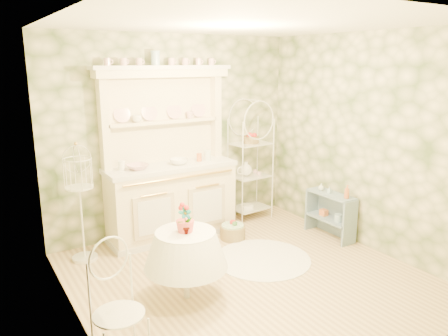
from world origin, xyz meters
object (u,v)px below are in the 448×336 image
side_shelf (330,216)px  round_table (186,269)px  cafe_chair (119,312)px  birdcage_stand (80,202)px  kitchen_dresser (170,155)px  floor_basket (233,231)px  bakers_rack (250,165)px

side_shelf → round_table: round_table is taller
cafe_chair → birdcage_stand: birdcage_stand is taller
side_shelf → birdcage_stand: birdcage_stand is taller
kitchen_dresser → birdcage_stand: size_ratio=1.55×
round_table → birdcage_stand: birdcage_stand is taller
side_shelf → cafe_chair: 3.46m
kitchen_dresser → side_shelf: (1.82, -1.14, -0.85)m
floor_basket → bakers_rack: bearing=40.3°
cafe_chair → floor_basket: 2.73m
kitchen_dresser → round_table: bearing=-110.3°
bakers_rack → birdcage_stand: (-2.56, -0.17, -0.09)m
kitchen_dresser → cafe_chair: 2.72m
bakers_rack → round_table: bakers_rack is taller
kitchen_dresser → side_shelf: size_ratio=3.37×
side_shelf → floor_basket: 1.34m
round_table → birdcage_stand: size_ratio=0.43×
cafe_chair → birdcage_stand: bearing=68.3°
kitchen_dresser → floor_basket: (0.65, -0.51, -1.04)m
bakers_rack → floor_basket: (-0.69, -0.59, -0.72)m
side_shelf → birdcage_stand: size_ratio=0.46×
birdcage_stand → floor_basket: birdcage_stand is taller
side_shelf → round_table: size_ratio=1.08×
floor_basket → kitchen_dresser: bearing=141.7°
round_table → cafe_chair: bearing=-144.6°
kitchen_dresser → cafe_chair: bearing=-124.0°
side_shelf → birdcage_stand: bearing=168.8°
side_shelf → birdcage_stand: 3.25m
bakers_rack → cafe_chair: bakers_rack is taller
side_shelf → cafe_chair: bearing=-154.8°
cafe_chair → bakers_rack: bearing=23.9°
cafe_chair → side_shelf: bearing=2.8°
cafe_chair → round_table: bearing=20.6°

